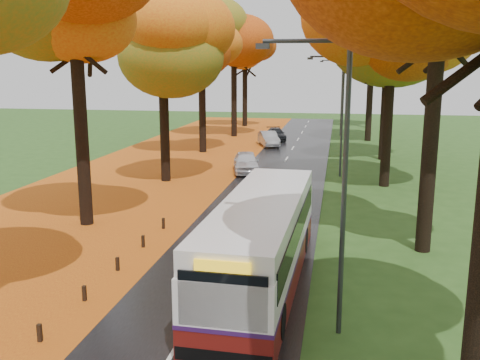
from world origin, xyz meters
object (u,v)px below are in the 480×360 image
(streetlamp_mid, at_px, (339,106))
(car_dark, at_px, (276,134))
(streetlamp_near, at_px, (335,166))
(streetlamp_far, at_px, (339,91))
(bus, at_px, (261,239))
(car_white, at_px, (246,162))
(car_silver, at_px, (269,139))

(streetlamp_mid, bearing_deg, car_dark, 109.62)
(streetlamp_near, height_order, car_dark, streetlamp_near)
(streetlamp_far, bearing_deg, car_dark, -141.17)
(streetlamp_far, relative_size, bus, 0.72)
(bus, height_order, car_white, bus)
(bus, distance_m, car_silver, 32.14)
(streetlamp_far, bearing_deg, bus, -93.33)
(streetlamp_mid, distance_m, car_dark, 18.60)
(car_white, bearing_deg, car_silver, 78.06)
(streetlamp_mid, xyz_separation_m, car_silver, (-6.30, 12.96, -4.01))
(car_white, height_order, car_dark, car_white)
(streetlamp_near, bearing_deg, streetlamp_far, 90.00)
(bus, distance_m, car_white, 19.40)
(car_silver, bearing_deg, streetlamp_near, -99.01)
(streetlamp_near, relative_size, streetlamp_far, 1.00)
(car_white, relative_size, car_silver, 1.05)
(car_dark, bearing_deg, streetlamp_mid, -85.44)
(streetlamp_mid, xyz_separation_m, bus, (-2.38, -18.93, -3.15))
(car_white, bearing_deg, bus, -91.12)
(streetlamp_near, relative_size, car_dark, 1.98)
(streetlamp_near, distance_m, streetlamp_far, 44.00)
(streetlamp_near, bearing_deg, streetlamp_mid, 90.00)
(streetlamp_mid, bearing_deg, car_white, 179.30)
(car_silver, bearing_deg, car_dark, 67.98)
(streetlamp_near, bearing_deg, car_dark, 98.86)
(car_silver, distance_m, car_dark, 4.14)
(streetlamp_far, xyz_separation_m, car_dark, (-6.09, -4.90, -4.09))
(streetlamp_near, relative_size, car_silver, 1.98)
(streetlamp_mid, bearing_deg, bus, -97.16)
(car_white, bearing_deg, streetlamp_far, 61.81)
(streetlamp_mid, relative_size, car_white, 1.89)
(streetlamp_near, distance_m, streetlamp_mid, 22.00)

